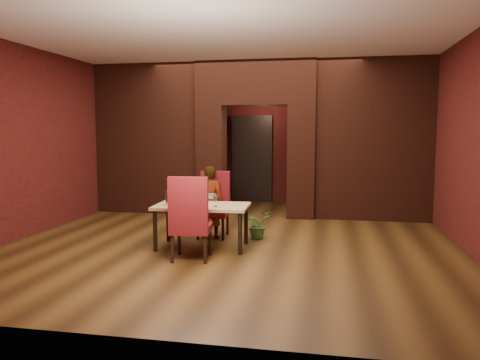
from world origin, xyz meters
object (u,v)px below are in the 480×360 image
Objects in this scene: potted_plant at (258,225)px; dining_table at (202,226)px; wine_glass_a at (198,196)px; person_seated at (210,202)px; water_bottle at (180,193)px; wine_glass_b at (202,197)px; wine_bucket at (171,198)px; wine_glass_c at (216,201)px; chair_far at (213,205)px; chair_near at (191,217)px.

dining_table is at bearing -134.01° from potted_plant.
wine_glass_a is at bearing 119.69° from dining_table.
water_bottle is (-0.33, -0.58, 0.21)m from person_seated.
person_seated is 0.61m from wine_glass_b.
dining_table is 0.64m from wine_bucket.
wine_bucket reaches higher than wine_glass_c.
chair_far is 2.36× the size of potted_plant.
potted_plant is (0.78, 0.11, -0.37)m from person_seated.
potted_plant is (0.71, 1.42, -0.35)m from chair_near.
water_bottle is 0.67× the size of potted_plant.
wine_glass_c is at bearing -18.36° from water_bottle.
person_seated is 0.85m from wine_glass_c.
dining_table is at bearing -93.53° from chair_near.
wine_glass_a reaches higher than wine_bucket.
water_bottle is (-0.41, 0.73, 0.23)m from chair_near.
person_seated is (-0.03, -0.07, 0.06)m from chair_far.
chair_far is 0.79m from water_bottle.
chair_near is 1.31m from person_seated.
wine_glass_a is (-0.05, -0.50, 0.17)m from person_seated.
chair_far reaches higher than wine_glass_c.
chair_near is at bearing 93.68° from person_seated.
dining_table is 4.51× the size of water_bottle.
wine_bucket is (-0.71, 0.05, 0.01)m from wine_glass_c.
chair_far is 0.81m from potted_plant.
chair_near is 6.54× the size of wine_glass_c.
chair_near is 5.42× the size of wine_glass_a.
wine_glass_c is (0.35, -0.29, -0.02)m from wine_glass_a.
wine_bucket is (-0.42, -0.73, 0.16)m from person_seated.
chair_near reaches higher than dining_table.
person_seated reaches higher than chair_far.
dining_table is at bearing 9.41° from wine_bucket.
dining_table is 3.03× the size of potted_plant.
wine_bucket is 0.44× the size of potted_plant.
chair_near is 0.78m from wine_bucket.
wine_glass_c is 0.39× the size of potted_plant.
wine_glass_b is (-0.01, -0.65, 0.22)m from chair_far.
dining_table is 0.44m from wine_glass_b.
chair_far is 0.61m from wine_glass_a.
wine_glass_a reaches higher than wine_glass_c.
wine_glass_a reaches higher than potted_plant.
wine_bucket is 0.66× the size of water_bottle.
wine_glass_b reaches higher than potted_plant.
chair_far is 1.37m from chair_near.
water_bottle is (-0.36, 0.01, 0.05)m from wine_glass_b.
water_bottle is at bearing 178.60° from wine_glass_b.
dining_table is at bearing -57.85° from wine_glass_a.
wine_bucket reaches higher than dining_table.
chair_far is 6.10× the size of wine_glass_c.
chair_near is 0.74m from wine_glass_b.
chair_near reaches higher than wine_bucket.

